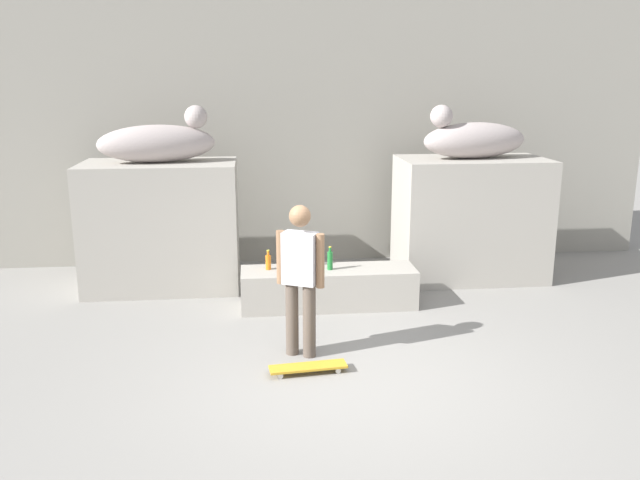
{
  "coord_description": "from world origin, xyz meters",
  "views": [
    {
      "loc": [
        -0.98,
        -5.97,
        2.96
      ],
      "look_at": [
        -0.19,
        1.43,
        1.1
      ],
      "focal_mm": 36.72,
      "sensor_mm": 36.0,
      "label": 1
    }
  ],
  "objects_px": {
    "skateboard": "(308,367)",
    "bottle_orange": "(268,262)",
    "statue_reclining_left": "(159,142)",
    "bottle_green": "(330,260)",
    "statue_reclining_right": "(473,139)",
    "skater": "(300,274)",
    "bottle_blue": "(303,257)"
  },
  "relations": [
    {
      "from": "skater",
      "to": "bottle_green",
      "type": "distance_m",
      "value": 1.62
    },
    {
      "from": "statue_reclining_left",
      "to": "bottle_green",
      "type": "distance_m",
      "value": 2.9
    },
    {
      "from": "skater",
      "to": "bottle_orange",
      "type": "xyz_separation_m",
      "value": [
        -0.3,
        1.6,
        -0.31
      ]
    },
    {
      "from": "statue_reclining_left",
      "to": "skater",
      "type": "height_order",
      "value": "statue_reclining_left"
    },
    {
      "from": "statue_reclining_right",
      "to": "skateboard",
      "type": "bearing_deg",
      "value": 38.82
    },
    {
      "from": "bottle_blue",
      "to": "bottle_green",
      "type": "xyz_separation_m",
      "value": [
        0.33,
        -0.18,
        -0.01
      ]
    },
    {
      "from": "bottle_green",
      "to": "bottle_orange",
      "type": "bearing_deg",
      "value": 173.57
    },
    {
      "from": "statue_reclining_left",
      "to": "bottle_green",
      "type": "bearing_deg",
      "value": -37.46
    },
    {
      "from": "skater",
      "to": "bottle_blue",
      "type": "bearing_deg",
      "value": -69.95
    },
    {
      "from": "skater",
      "to": "skateboard",
      "type": "bearing_deg",
      "value": 120.56
    },
    {
      "from": "statue_reclining_left",
      "to": "bottle_green",
      "type": "height_order",
      "value": "statue_reclining_left"
    },
    {
      "from": "skateboard",
      "to": "bottle_green",
      "type": "bearing_deg",
      "value": -109.28
    },
    {
      "from": "skateboard",
      "to": "statue_reclining_right",
      "type": "bearing_deg",
      "value": -137.0
    },
    {
      "from": "statue_reclining_right",
      "to": "skater",
      "type": "height_order",
      "value": "statue_reclining_right"
    },
    {
      "from": "skater",
      "to": "skateboard",
      "type": "relative_size",
      "value": 2.04
    },
    {
      "from": "bottle_orange",
      "to": "bottle_green",
      "type": "bearing_deg",
      "value": -6.43
    },
    {
      "from": "statue_reclining_right",
      "to": "bottle_green",
      "type": "bearing_deg",
      "value": 16.48
    },
    {
      "from": "statue_reclining_right",
      "to": "skateboard",
      "type": "relative_size",
      "value": 2.05
    },
    {
      "from": "statue_reclining_right",
      "to": "bottle_blue",
      "type": "relative_size",
      "value": 5.19
    },
    {
      "from": "skateboard",
      "to": "bottle_orange",
      "type": "distance_m",
      "value": 2.16
    },
    {
      "from": "skateboard",
      "to": "skater",
      "type": "bearing_deg",
      "value": -91.24
    },
    {
      "from": "bottle_blue",
      "to": "bottle_green",
      "type": "distance_m",
      "value": 0.38
    },
    {
      "from": "statue_reclining_right",
      "to": "bottle_green",
      "type": "xyz_separation_m",
      "value": [
        -2.21,
        -1.11,
        -1.45
      ]
    },
    {
      "from": "bottle_green",
      "to": "statue_reclining_left",
      "type": "bearing_deg",
      "value": 153.33
    },
    {
      "from": "skater",
      "to": "bottle_green",
      "type": "height_order",
      "value": "skater"
    },
    {
      "from": "skater",
      "to": "bottle_orange",
      "type": "height_order",
      "value": "skater"
    },
    {
      "from": "bottle_blue",
      "to": "bottle_orange",
      "type": "bearing_deg",
      "value": -168.98
    },
    {
      "from": "skater",
      "to": "statue_reclining_right",
      "type": "bearing_deg",
      "value": -110.22
    },
    {
      "from": "statue_reclining_right",
      "to": "bottle_orange",
      "type": "distance_m",
      "value": 3.51
    },
    {
      "from": "statue_reclining_left",
      "to": "skateboard",
      "type": "xyz_separation_m",
      "value": [
        1.78,
        -3.1,
        -2.02
      ]
    },
    {
      "from": "statue_reclining_left",
      "to": "skateboard",
      "type": "bearing_deg",
      "value": -70.89
    },
    {
      "from": "skateboard",
      "to": "bottle_orange",
      "type": "height_order",
      "value": "bottle_orange"
    }
  ]
}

